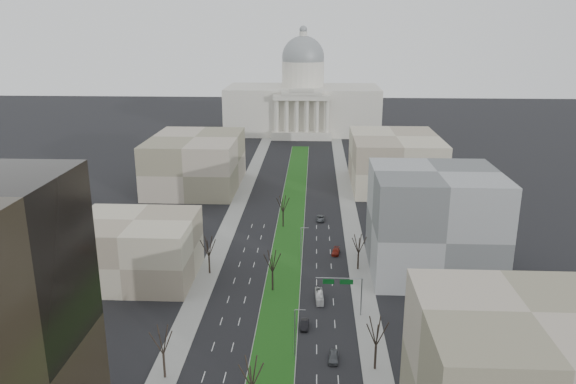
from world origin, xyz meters
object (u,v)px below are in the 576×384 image
(car_grey_near, at_px, (334,357))
(car_grey_far, at_px, (321,218))
(car_black, at_px, (305,324))
(car_red, at_px, (336,252))
(box_van, at_px, (319,297))

(car_grey_near, distance_m, car_grey_far, 71.78)
(car_grey_near, xyz_separation_m, car_black, (-5.18, 10.64, -0.04))
(car_grey_near, bearing_deg, car_red, 91.29)
(car_red, distance_m, box_van, 25.36)
(car_grey_near, relative_size, car_grey_far, 0.84)
(car_black, xyz_separation_m, car_grey_far, (3.50, 61.12, 0.02))
(car_red, distance_m, car_grey_far, 25.25)
(car_grey_near, height_order, box_van, box_van)
(car_red, xyz_separation_m, car_grey_far, (-3.60, 24.99, 0.04))
(car_grey_far, bearing_deg, car_red, -79.96)
(box_van, bearing_deg, car_grey_near, -87.06)
(car_grey_near, relative_size, box_van, 0.65)
(box_van, bearing_deg, car_grey_far, 86.14)
(car_black, height_order, box_van, box_van)
(car_red, bearing_deg, car_grey_far, 105.65)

